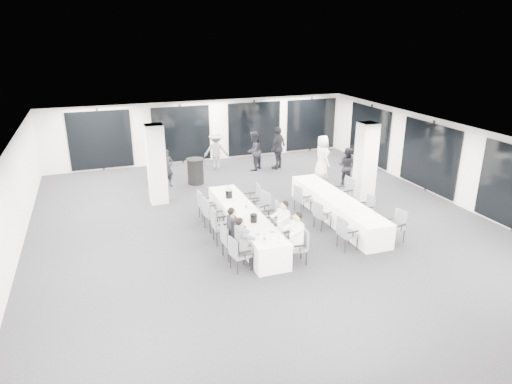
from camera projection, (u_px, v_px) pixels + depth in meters
room at (277, 171)px, 15.15m from camera, size 14.04×16.04×2.84m
column_left at (156, 164)px, 15.82m from camera, size 0.60×0.60×2.80m
column_right at (365, 162)px, 16.10m from camera, size 0.60×0.60×2.80m
banquet_table_main at (244, 223)px, 13.57m from camera, size 0.90×5.00×0.75m
banquet_table_side at (336, 208)px, 14.70m from camera, size 0.90×5.00×0.75m
cocktail_table at (196, 171)px, 18.08m from camera, size 0.73×0.73×1.01m
chair_main_left_near at (238, 252)px, 11.51m from camera, size 0.53×0.57×0.91m
chair_main_left_second at (229, 240)px, 12.14m from camera, size 0.52×0.57×0.94m
chair_main_left_mid at (219, 224)px, 13.01m from camera, size 0.54×0.60×1.04m
chair_main_left_fourth at (211, 212)px, 13.85m from camera, size 0.59×0.63×1.04m
chair_main_left_far at (204, 203)px, 14.66m from camera, size 0.50×0.55×0.95m
chair_main_right_near at (300, 244)px, 11.90m from camera, size 0.52×0.56×0.94m
chair_main_right_second at (287, 230)px, 12.69m from camera, size 0.57×0.60×0.97m
chair_main_right_mid at (273, 216)px, 13.58m from camera, size 0.58×0.62×0.99m
chair_main_right_fourth at (262, 205)px, 14.41m from camera, size 0.61×0.64×1.00m
chair_main_right_far at (254, 198)px, 15.06m from camera, size 0.56×0.61×1.00m
chair_side_left_near at (345, 231)px, 12.63m from camera, size 0.50×0.55×0.94m
chair_side_left_mid at (321, 214)px, 13.96m from camera, size 0.51×0.54×0.86m
chair_side_left_far at (301, 197)px, 15.21m from camera, size 0.55×0.58×0.93m
chair_side_right_near at (397, 224)px, 13.12m from camera, size 0.54×0.58×0.93m
chair_side_right_mid at (367, 207)px, 14.50m from camera, size 0.44×0.50×0.87m
chair_side_right_far at (346, 190)px, 15.68m from camera, size 0.54×0.60×1.03m
seated_guest_a at (243, 240)px, 11.48m from camera, size 0.50×0.38×1.44m
seated_guest_b at (235, 229)px, 12.11m from camera, size 0.50×0.38×1.44m
seated_guest_c at (294, 235)px, 11.76m from camera, size 0.50×0.38×1.44m
seated_guest_d at (281, 222)px, 12.53m from camera, size 0.50×0.38×1.44m
standing_guest_a at (167, 166)px, 17.56m from camera, size 0.77×0.71×1.71m
standing_guest_b at (254, 148)px, 19.66m from camera, size 1.08×1.05×1.94m
standing_guest_c at (216, 148)px, 19.81m from camera, size 1.36×1.01×1.88m
standing_guest_d at (278, 145)px, 19.84m from camera, size 1.42×1.33×2.13m
standing_guest_e at (322, 154)px, 18.69m from camera, size 0.60×0.97×2.00m
standing_guest_g at (160, 157)px, 18.60m from camera, size 0.82×0.84×1.80m
standing_guest_h at (347, 164)px, 17.82m from camera, size 0.89×0.97×1.72m
ice_bucket_near at (254, 218)px, 12.69m from camera, size 0.20×0.20×0.23m
ice_bucket_far at (229, 194)px, 14.51m from camera, size 0.22×0.22×0.25m
water_bottle_a at (265, 238)px, 11.53m from camera, size 0.07×0.07×0.20m
water_bottle_b at (246, 206)px, 13.59m from camera, size 0.07×0.07×0.22m
water_bottle_c at (228, 188)px, 15.10m from camera, size 0.06×0.06×0.20m
plate_a at (258, 234)px, 11.92m from camera, size 0.18×0.18×0.03m
plate_b at (272, 232)px, 12.06m from camera, size 0.21×0.21×0.03m
plate_c at (254, 217)px, 13.06m from camera, size 0.20×0.20×0.03m
wine_glass at (279, 238)px, 11.40m from camera, size 0.08×0.08×0.20m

